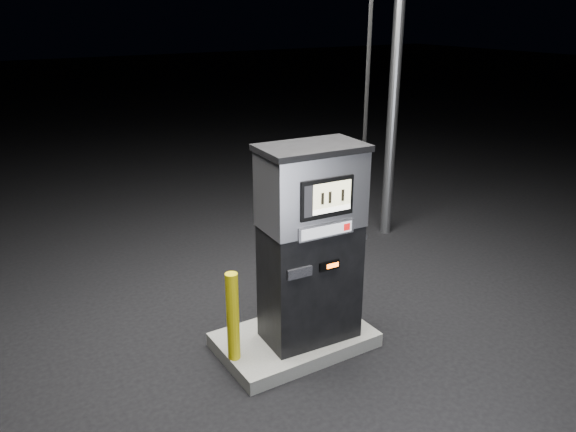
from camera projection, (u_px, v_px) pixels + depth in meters
ground at (294, 346)px, 6.03m from camera, size 80.00×80.00×0.00m
pump_island at (294, 340)px, 6.00m from camera, size 1.60×1.00×0.15m
fuel_dispenser at (311, 243)px, 5.59m from camera, size 1.15×0.67×4.26m
bollard_left at (233, 317)px, 5.40m from camera, size 0.16×0.16×0.92m
bollard_right at (337, 287)px, 6.11m from camera, size 0.14×0.14×0.81m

